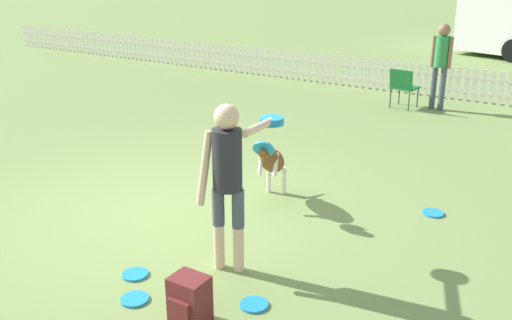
{
  "coord_description": "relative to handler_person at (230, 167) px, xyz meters",
  "views": [
    {
      "loc": [
        4.35,
        -4.72,
        2.93
      ],
      "look_at": [
        1.16,
        0.28,
        0.8
      ],
      "focal_mm": 40.0,
      "sensor_mm": 36.0,
      "label": 1
    }
  ],
  "objects": [
    {
      "name": "frisbee_near_handler",
      "position": [
        1.34,
        2.31,
        -1.05
      ],
      "size": [
        0.26,
        0.26,
        0.02
      ],
      "color": "#1E8CD8",
      "rests_on": "ground_plane"
    },
    {
      "name": "frisbee_near_dog",
      "position": [
        -0.4,
        -0.97,
        -1.05
      ],
      "size": [
        0.26,
        0.26,
        0.02
      ],
      "color": "#1E8CD8",
      "rests_on": "ground_plane"
    },
    {
      "name": "handler_person",
      "position": [
        0.0,
        0.0,
        0.0
      ],
      "size": [
        0.45,
        1.1,
        1.68
      ],
      "rotation": [
        0.0,
        0.0,
        0.3
      ],
      "color": "beige",
      "rests_on": "ground_plane"
    },
    {
      "name": "folding_chair_blue_left",
      "position": [
        -0.67,
        7.02,
        -0.57
      ],
      "size": [
        0.53,
        0.55,
        0.81
      ],
      "rotation": [
        0.0,
        0.0,
        3.02
      ],
      "color": "#333338",
      "rests_on": "ground_plane"
    },
    {
      "name": "frisbee_far_scatter",
      "position": [
        -0.7,
        -0.65,
        -1.05
      ],
      "size": [
        0.26,
        0.26,
        0.02
      ],
      "color": "#1E8CD8",
      "rests_on": "ground_plane"
    },
    {
      "name": "ground_plane",
      "position": [
        -1.45,
        0.62,
        -1.06
      ],
      "size": [
        240.0,
        240.0,
        0.0
      ],
      "primitive_type": "plane",
      "color": "olive"
    },
    {
      "name": "spectator_standing",
      "position": [
        -0.06,
        7.32,
        -0.02
      ],
      "size": [
        0.42,
        0.27,
        1.7
      ],
      "rotation": [
        0.0,
        0.0,
        3.08
      ],
      "color": "#474C5B",
      "rests_on": "ground_plane"
    },
    {
      "name": "frisbee_midfield",
      "position": [
        0.56,
        -0.46,
        -1.05
      ],
      "size": [
        0.26,
        0.26,
        0.02
      ],
      "color": "#1E8CD8",
      "rests_on": "ground_plane"
    },
    {
      "name": "leaping_dog",
      "position": [
        -0.5,
        1.58,
        -0.51
      ],
      "size": [
        0.51,
        1.06,
        0.94
      ],
      "rotation": [
        0.0,
        0.0,
        -2.84
      ],
      "color": "brown",
      "rests_on": "ground_plane"
    },
    {
      "name": "picket_fence",
      "position": [
        -1.45,
        8.36,
        -0.7
      ],
      "size": [
        26.22,
        0.04,
        0.71
      ],
      "color": "silver",
      "rests_on": "ground_plane"
    },
    {
      "name": "backpack_on_grass",
      "position": [
        0.22,
        -0.95,
        -0.85
      ],
      "size": [
        0.31,
        0.29,
        0.43
      ],
      "color": "maroon",
      "rests_on": "ground_plane"
    }
  ]
}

